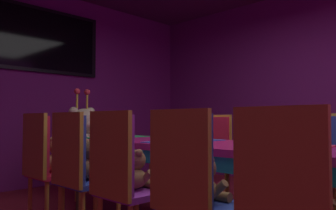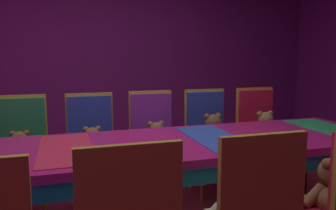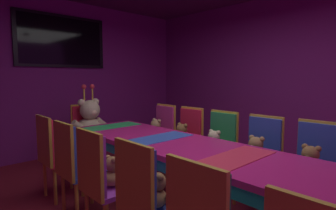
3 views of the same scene
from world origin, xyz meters
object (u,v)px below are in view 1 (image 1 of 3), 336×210
(chair_left_4, at_px, (76,164))
(teddy_left_4, at_px, (92,162))
(teddy_right_3, at_px, (249,155))
(teddy_left_2, at_px, (205,182))
(chair_left_5, at_px, (43,158))
(chair_right_4, at_px, (212,149))
(teddy_left_1, at_px, (302,199))
(chair_left_3, at_px, (119,171))
(teddy_right_2, at_px, (307,158))
(chair_right_3, at_px, (257,153))
(teddy_left_5, at_px, (58,157))
(throne_chair, at_px, (76,147))
(chair_right_5, at_px, (176,147))
(wall_tv, at_px, (48,41))
(teddy_left_3, at_px, (136,172))
(banquet_table, at_px, (234,155))
(king_teddy_bear, at_px, (84,136))
(chair_left_2, at_px, (189,181))
(teddy_right_5, at_px, (168,148))
(teddy_right_4, at_px, (204,150))
(chair_left_1, at_px, (287,199))
(chair_right_2, at_px, (314,157))

(chair_left_4, relative_size, teddy_left_4, 2.92)
(teddy_right_3, bearing_deg, teddy_left_2, 21.89)
(chair_left_4, relative_size, chair_left_5, 1.00)
(chair_right_4, bearing_deg, teddy_right_3, 74.54)
(teddy_left_1, bearing_deg, teddy_left_2, 88.60)
(chair_left_3, distance_m, teddy_right_2, 1.68)
(teddy_left_1, height_order, chair_left_5, chair_left_5)
(teddy_left_1, height_order, chair_right_3, chair_right_3)
(chair_left_5, xyz_separation_m, teddy_left_5, (0.15, 0.00, -0.00))
(teddy_left_2, relative_size, throne_chair, 0.29)
(teddy_left_4, relative_size, chair_right_5, 0.34)
(chair_right_3, distance_m, wall_tv, 3.28)
(teddy_left_1, xyz_separation_m, teddy_left_3, (-0.02, 1.12, 0.00))
(teddy_left_5, xyz_separation_m, chair_right_5, (1.58, 0.01, 0.00))
(chair_left_4, bearing_deg, banquet_table, -43.68)
(teddy_left_5, distance_m, chair_right_3, 1.92)
(chair_left_3, distance_m, chair_right_5, 2.07)
(chair_right_3, distance_m, king_teddy_bear, 2.04)
(chair_left_2, bearing_deg, teddy_left_3, 78.98)
(teddy_right_5, height_order, throne_chair, throne_chair)
(chair_right_3, relative_size, wall_tv, 0.62)
(teddy_left_5, relative_size, teddy_right_3, 1.03)
(teddy_left_2, bearing_deg, throne_chair, 74.69)
(chair_right_3, distance_m, teddy_right_4, 0.59)
(throne_chair, bearing_deg, wall_tv, 180.00)
(banquet_table, distance_m, chair_left_3, 0.93)
(chair_right_3, height_order, king_teddy_bear, king_teddy_bear)
(teddy_left_4, distance_m, king_teddy_bear, 1.50)
(banquet_table, bearing_deg, king_teddy_bear, 90.00)
(teddy_left_5, xyz_separation_m, wall_tv, (0.72, 1.71, 1.46))
(chair_left_5, bearing_deg, chair_left_1, -89.86)
(teddy_left_2, distance_m, teddy_left_4, 1.11)
(chair_right_4, bearing_deg, chair_right_5, -89.32)
(teddy_right_5, bearing_deg, chair_left_2, 47.20)
(throne_chair, bearing_deg, teddy_right_3, 19.29)
(teddy_right_3, height_order, wall_tv, wall_tv)
(chair_right_3, bearing_deg, chair_right_2, 89.65)
(teddy_left_4, distance_m, chair_right_5, 1.68)
(banquet_table, distance_m, chair_right_4, 1.22)
(chair_left_2, height_order, wall_tv, wall_tv)
(chair_right_3, xyz_separation_m, teddy_right_3, (-0.15, 0.00, -0.01))
(chair_left_4, relative_size, wall_tv, 0.62)
(chair_left_4, distance_m, teddy_right_4, 1.59)
(chair_left_2, xyz_separation_m, teddy_right_3, (1.55, 0.57, -0.01))
(teddy_left_4, height_order, teddy_right_2, teddy_right_2)
(chair_left_4, distance_m, teddy_right_2, 1.93)
(throne_chair, bearing_deg, chair_left_5, -43.63)
(chair_right_2, bearing_deg, teddy_right_5, -85.36)
(chair_left_4, distance_m, teddy_left_5, 0.58)
(teddy_left_5, bearing_deg, teddy_right_2, -49.62)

